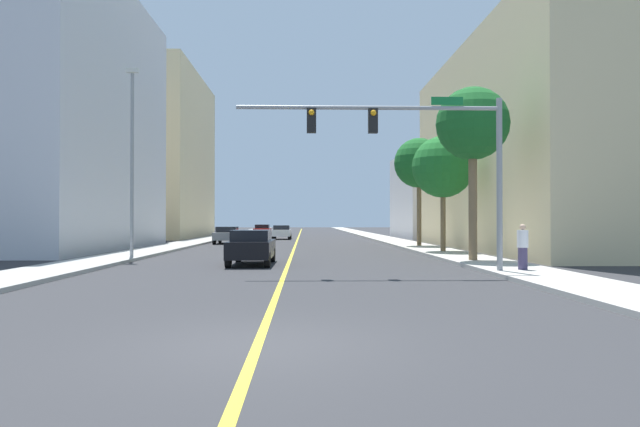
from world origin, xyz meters
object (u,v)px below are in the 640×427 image
object	(u,v)px
palm_far	(419,164)
street_lamp	(132,153)
palm_mid	(443,167)
car_red	(262,230)
car_white	(282,232)
traffic_signal_mast	(418,142)
palm_near	(473,125)
car_black	(252,247)
car_gray	(227,235)
pedestrian	(523,247)

from	to	relation	value
palm_far	street_lamp	bearing A→B (deg)	-144.99
palm_mid	car_red	xyz separation A→B (m)	(-12.43, 31.70, -4.10)
car_white	palm_mid	bearing A→B (deg)	-66.44
traffic_signal_mast	palm_near	size ratio (longest dim) A/B	1.22
street_lamp	car_red	size ratio (longest dim) A/B	2.14
car_black	car_gray	xyz separation A→B (m)	(-3.97, 21.52, -0.05)
palm_near	car_red	bearing A→B (deg)	107.27
street_lamp	car_white	distance (m)	29.30
street_lamp	pedestrian	bearing A→B (deg)	-25.39
palm_far	car_gray	size ratio (longest dim) A/B	1.62
traffic_signal_mast	palm_mid	xyz separation A→B (m)	(3.82, 12.06, 0.28)
street_lamp	car_gray	world-z (taller)	street_lamp
palm_near	car_white	bearing A→B (deg)	107.08
street_lamp	car_black	xyz separation A→B (m)	(5.99, -3.22, -4.30)
street_lamp	palm_near	distance (m)	15.79
traffic_signal_mast	street_lamp	xyz separation A→B (m)	(-12.12, 7.82, 0.52)
palm_near	palm_far	bearing A→B (deg)	88.03
traffic_signal_mast	street_lamp	world-z (taller)	street_lamp
palm_near	palm_far	size ratio (longest dim) A/B	1.03
traffic_signal_mast	street_lamp	distance (m)	14.43
car_white	pedestrian	bearing A→B (deg)	-73.51
palm_far	car_gray	world-z (taller)	palm_far
car_gray	car_red	bearing A→B (deg)	-95.91
palm_near	palm_far	xyz separation A→B (m)	(0.48, 13.93, -0.28)
street_lamp	car_gray	size ratio (longest dim) A/B	1.98
palm_far	car_white	xyz separation A→B (m)	(-10.03, 17.15, -5.00)
palm_mid	pedestrian	size ratio (longest dim) A/B	4.04
car_gray	pedestrian	distance (m)	29.29
car_black	car_white	bearing A→B (deg)	90.47
car_gray	pedestrian	world-z (taller)	pedestrian
car_black	pedestrian	xyz separation A→B (m)	(9.85, -4.30, 0.17)
palm_far	car_white	size ratio (longest dim) A/B	1.84
palm_near	car_gray	world-z (taller)	palm_near
palm_far	car_gray	distance (m)	16.46
car_white	car_red	size ratio (longest dim) A/B	0.95
traffic_signal_mast	pedestrian	distance (m)	5.20
palm_near	car_white	world-z (taller)	palm_near
car_white	pedestrian	xyz separation A→B (m)	(9.87, -35.88, 0.21)
car_white	car_black	distance (m)	31.58
palm_far	pedestrian	xyz separation A→B (m)	(-0.16, -18.73, -4.80)
street_lamp	palm_mid	size ratio (longest dim) A/B	1.40
palm_mid	car_white	size ratio (longest dim) A/B	1.61
street_lamp	palm_near	bearing A→B (deg)	-9.94
traffic_signal_mast	pedestrian	size ratio (longest dim) A/B	5.75
palm_near	car_white	xyz separation A→B (m)	(-9.55, 31.08, -5.28)
traffic_signal_mast	car_red	world-z (taller)	traffic_signal_mast
palm_mid	car_red	size ratio (longest dim) A/B	1.54
palm_mid	car_black	size ratio (longest dim) A/B	1.50
traffic_signal_mast	palm_near	world-z (taller)	palm_near
street_lamp	car_black	distance (m)	8.05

